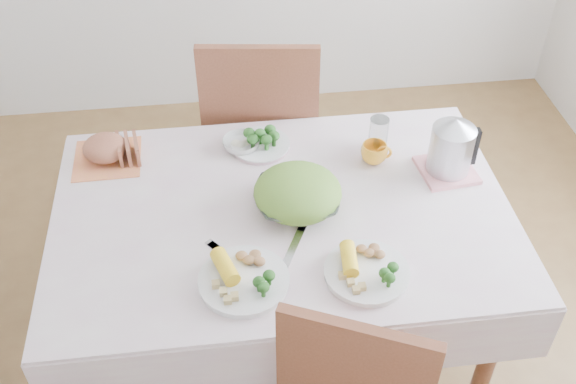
{
  "coord_description": "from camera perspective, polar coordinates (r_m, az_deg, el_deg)",
  "views": [
    {
      "loc": [
        -0.18,
        -1.6,
        2.27
      ],
      "look_at": [
        0.02,
        0.02,
        0.82
      ],
      "focal_mm": 42.0,
      "sensor_mm": 36.0,
      "label": 1
    }
  ],
  "objects": [
    {
      "name": "dinner_plate_left",
      "position": [
        1.98,
        -3.75,
        -7.53
      ],
      "size": [
        0.28,
        0.28,
        0.02
      ],
      "primitive_type": "cylinder",
      "rotation": [
        0.0,
        0.0,
        -0.02
      ],
      "color": "white",
      "rests_on": "tablecloth"
    },
    {
      "name": "glass_tumbler",
      "position": [
        2.43,
        7.66,
        4.85
      ],
      "size": [
        0.08,
        0.08,
        0.13
      ],
      "primitive_type": "cylinder",
      "rotation": [
        0.0,
        0.0,
        0.14
      ],
      "color": "white",
      "rests_on": "tablecloth"
    },
    {
      "name": "fork_right",
      "position": [
        2.08,
        0.47,
        -4.67
      ],
      "size": [
        0.11,
        0.2,
        0.0
      ],
      "primitive_type": "cube",
      "rotation": [
        0.0,
        0.0,
        -0.45
      ],
      "color": "silver",
      "rests_on": "tablecloth"
    },
    {
      "name": "tablecloth",
      "position": [
        2.21,
        -0.45,
        -1.62
      ],
      "size": [
        1.5,
        1.0,
        0.01
      ],
      "primitive_type": "cube",
      "color": "silver",
      "rests_on": "dining_table"
    },
    {
      "name": "napkin",
      "position": [
        2.49,
        -15.04,
        2.75
      ],
      "size": [
        0.24,
        0.24,
        0.0
      ],
      "primitive_type": "cube",
      "rotation": [
        0.0,
        0.0,
        0.01
      ],
      "color": "#DB7846",
      "rests_on": "tablecloth"
    },
    {
      "name": "yellow_mug",
      "position": [
        2.39,
        7.3,
        3.3
      ],
      "size": [
        0.12,
        0.12,
        0.07
      ],
      "primitive_type": "imported",
      "rotation": [
        0.0,
        0.0,
        -0.29
      ],
      "color": "#FFAC28",
      "rests_on": "tablecloth"
    },
    {
      "name": "dinner_plate_right",
      "position": [
        2.01,
        6.67,
        -6.78
      ],
      "size": [
        0.34,
        0.34,
        0.02
      ],
      "primitive_type": "cylinder",
      "rotation": [
        0.0,
        0.0,
        -0.42
      ],
      "color": "white",
      "rests_on": "tablecloth"
    },
    {
      "name": "dining_table",
      "position": [
        2.49,
        -0.4,
        -8.02
      ],
      "size": [
        1.4,
        0.9,
        0.75
      ],
      "primitive_type": "cube",
      "color": "brown",
      "rests_on": "floor"
    },
    {
      "name": "salad_bowl",
      "position": [
        2.19,
        0.81,
        -0.65
      ],
      "size": [
        0.28,
        0.28,
        0.07
      ],
      "primitive_type": "imported",
      "rotation": [
        0.0,
        0.0,
        -0.02
      ],
      "color": "white",
      "rests_on": "tablecloth"
    },
    {
      "name": "bread_loaf",
      "position": [
        2.45,
        -15.27,
        3.76
      ],
      "size": [
        0.19,
        0.19,
        0.09
      ],
      "primitive_type": "ellipsoid",
      "rotation": [
        0.0,
        0.0,
        0.32
      ],
      "color": "brown",
      "rests_on": "napkin"
    },
    {
      "name": "floor",
      "position": [
        2.78,
        -0.37,
        -13.0
      ],
      "size": [
        3.6,
        3.6,
        0.0
      ],
      "primitive_type": "plane",
      "color": "brown",
      "rests_on": "ground"
    },
    {
      "name": "fork_left",
      "position": [
        2.05,
        -4.72,
        -5.76
      ],
      "size": [
        0.15,
        0.18,
        0.0
      ],
      "primitive_type": "cube",
      "rotation": [
        0.0,
        0.0,
        0.68
      ],
      "color": "silver",
      "rests_on": "tablecloth"
    },
    {
      "name": "pink_tray",
      "position": [
        2.41,
        13.27,
        1.83
      ],
      "size": [
        0.2,
        0.2,
        0.01
      ],
      "primitive_type": "cube",
      "rotation": [
        0.0,
        0.0,
        0.11
      ],
      "color": "pink",
      "rests_on": "tablecloth"
    },
    {
      "name": "fruit_bowl",
      "position": [
        2.44,
        -3.97,
        4.06
      ],
      "size": [
        0.16,
        0.16,
        0.04
      ],
      "primitive_type": "imported",
      "rotation": [
        0.0,
        0.0,
        -0.25
      ],
      "color": "white",
      "rests_on": "tablecloth"
    },
    {
      "name": "chair_far",
      "position": [
        2.98,
        -2.12,
        4.29
      ],
      "size": [
        0.54,
        0.54,
        1.06
      ],
      "primitive_type": "cube",
      "rotation": [
        0.0,
        0.0,
        3.01
      ],
      "color": "brown",
      "rests_on": "floor"
    },
    {
      "name": "electric_kettle",
      "position": [
        2.34,
        13.7,
        3.95
      ],
      "size": [
        0.17,
        0.17,
        0.21
      ],
      "primitive_type": "cylinder",
      "rotation": [
        0.0,
        0.0,
        -0.16
      ],
      "color": "#B2B5BA",
      "rests_on": "pink_tray"
    },
    {
      "name": "broccoli_plate",
      "position": [
        2.45,
        -2.36,
        3.99
      ],
      "size": [
        0.28,
        0.28,
        0.02
      ],
      "primitive_type": "cylinder",
      "rotation": [
        0.0,
        0.0,
        0.37
      ],
      "color": "beige",
      "rests_on": "tablecloth"
    }
  ]
}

